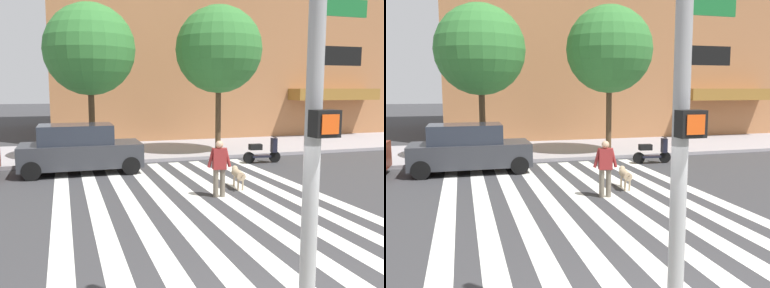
% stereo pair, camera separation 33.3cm
% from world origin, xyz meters
% --- Properties ---
extents(ground_plane, '(160.00, 160.00, 0.00)m').
position_xyz_m(ground_plane, '(0.00, 6.32, 0.00)').
color(ground_plane, '#353538').
extents(sidewalk_far, '(80.00, 6.00, 0.15)m').
position_xyz_m(sidewalk_far, '(0.00, 15.64, 0.07)').
color(sidewalk_far, '#999498').
rests_on(sidewalk_far, ground_plane).
extents(crosswalk_stripes, '(7.65, 12.04, 0.01)m').
position_xyz_m(crosswalk_stripes, '(0.41, 6.32, 0.00)').
color(crosswalk_stripes, silver).
rests_on(crosswalk_stripes, ground_plane).
extents(traffic_light_pole, '(0.74, 0.46, 5.80)m').
position_xyz_m(traffic_light_pole, '(-0.50, -0.58, 3.52)').
color(traffic_light_pole, gray).
rests_on(traffic_light_pole, sidewalk_near).
extents(parked_car_behind_first, '(4.36, 2.04, 1.80)m').
position_xyz_m(parked_car_behind_first, '(-2.51, 11.33, 0.89)').
color(parked_car_behind_first, '#2E3035').
rests_on(parked_car_behind_first, ground_plane).
extents(parked_scooter, '(1.63, 0.50, 1.11)m').
position_xyz_m(parked_scooter, '(4.86, 11.15, 0.48)').
color(parked_scooter, black).
rests_on(parked_scooter, ground_plane).
extents(street_tree_nearest, '(3.76, 3.76, 6.43)m').
position_xyz_m(street_tree_nearest, '(-1.89, 13.50, 4.69)').
color(street_tree_nearest, '#4C3823').
rests_on(street_tree_nearest, sidewalk_far).
extents(street_tree_middle, '(3.93, 3.93, 6.68)m').
position_xyz_m(street_tree_middle, '(3.82, 13.60, 4.85)').
color(street_tree_middle, '#4C3823').
rests_on(street_tree_middle, sidewalk_far).
extents(pedestrian_dog_walker, '(0.71, 0.29, 1.64)m').
position_xyz_m(pedestrian_dog_walker, '(1.16, 6.54, 0.93)').
color(pedestrian_dog_walker, '#6B6051').
rests_on(pedestrian_dog_walker, ground_plane).
extents(dog_on_leash, '(0.37, 1.14, 0.65)m').
position_xyz_m(dog_on_leash, '(2.11, 7.36, 0.44)').
color(dog_on_leash, tan).
rests_on(dog_on_leash, ground_plane).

